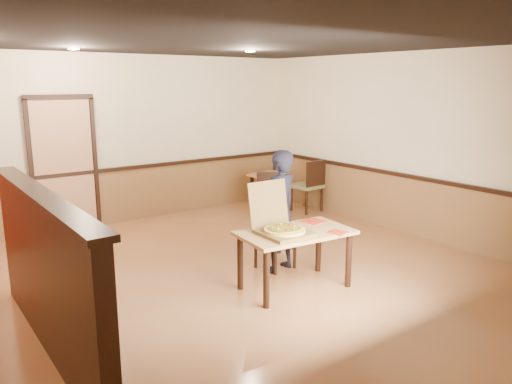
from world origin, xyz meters
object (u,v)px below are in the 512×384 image
side_chair_right (310,184)px  diner (279,211)px  condiment (277,170)px  main_table (295,240)px  diner_chair (272,231)px  side_chair_left (268,193)px  side_table (269,183)px  pizza_box (281,227)px

side_chair_right → diner: 3.01m
condiment → side_chair_right: bearing=-59.1°
main_table → diner_chair: bearing=79.2°
side_chair_left → side_chair_right: 0.94m
main_table → condiment: 3.74m
main_table → side_table: bearing=62.6°
diner → condiment: size_ratio=9.65×
main_table → pizza_box: pizza_box is taller
diner_chair → side_chair_left: (1.35, 1.81, 0.00)m
side_chair_right → condiment: size_ratio=6.07×
pizza_box → side_chair_right: bearing=44.3°
side_chair_right → main_table: bearing=41.9°
main_table → side_table: size_ratio=2.01×
diner_chair → condiment: 3.07m
main_table → side_table: (2.04, 3.11, -0.08)m
diner → main_table: bearing=59.8°
diner_chair → diner: diner is taller
diner_chair → side_table: 3.03m
condiment → main_table: bearing=-125.5°
diner_chair → pizza_box: bearing=-127.1°
main_table → diner_chair: (0.21, 0.70, -0.11)m
diner_chair → side_table: bearing=46.0°
side_table → pizza_box: bearing=-125.8°
side_chair_left → side_chair_right: (0.94, -0.02, 0.05)m
side_table → pizza_box: size_ratio=1.06×
diner_chair → diner: bearing=-97.0°
main_table → side_chair_left: (1.56, 2.51, -0.10)m
diner_chair → side_chair_left: size_ratio=1.00×
side_table → condiment: (0.12, -0.07, 0.25)m
condiment → side_table: bearing=150.3°
main_table → diner_chair: diner_chair is taller
main_table → pizza_box: size_ratio=2.14×
side_chair_right → side_chair_left: bearing=-4.2°
side_chair_left → side_table: bearing=-93.5°
side_chair_right → condiment: side_chair_right is taller
main_table → diner: 0.62m
side_chair_left → condiment: (0.61, 0.53, 0.27)m
side_chair_right → pizza_box: 3.65m
side_chair_right → pizza_box: (-2.68, -2.46, 0.23)m
side_chair_left → side_table: 0.78m
pizza_box → diner_chair: bearing=61.4°
pizza_box → condiment: pizza_box is taller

